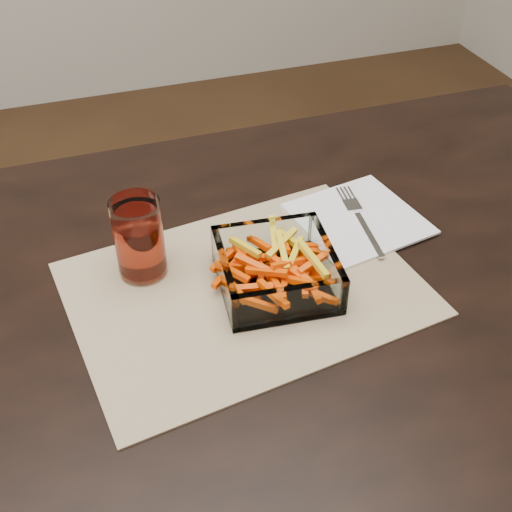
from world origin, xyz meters
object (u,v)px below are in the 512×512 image
object	(u,v)px
glass_bowl	(276,272)
dining_table	(190,366)
tumbler	(139,241)
fork	(359,217)

from	to	relation	value
glass_bowl	dining_table	bearing A→B (deg)	-170.15
glass_bowl	tumbler	bearing A→B (deg)	152.12
glass_bowl	tumbler	xyz separation A→B (m)	(-0.16, 0.09, 0.03)
tumbler	fork	distance (m)	0.33
dining_table	tumbler	xyz separation A→B (m)	(-0.03, 0.11, 0.14)
glass_bowl	fork	xyz separation A→B (m)	(0.17, 0.10, -0.02)
dining_table	glass_bowl	world-z (taller)	glass_bowl
glass_bowl	tumbler	distance (m)	0.19
fork	glass_bowl	bearing A→B (deg)	-144.14
tumbler	fork	world-z (taller)	tumbler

